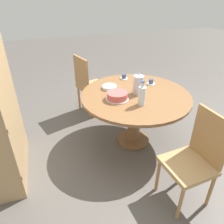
{
  "coord_description": "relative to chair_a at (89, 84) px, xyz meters",
  "views": [
    {
      "loc": [
        -2.24,
        1.04,
        1.94
      ],
      "look_at": [
        0.0,
        0.31,
        0.52
      ],
      "focal_mm": 35.0,
      "sensor_mm": 36.0,
      "label": 1
    }
  ],
  "objects": [
    {
      "name": "ground_plane",
      "position": [
        -0.96,
        -0.39,
        -0.51
      ],
      "size": [
        14.0,
        14.0,
        0.0
      ],
      "primitive_type": "plane",
      "color": "#56514C"
    },
    {
      "name": "dining_table",
      "position": [
        -0.96,
        -0.39,
        0.08
      ],
      "size": [
        1.37,
        1.37,
        0.72
      ],
      "color": "brown",
      "rests_on": "ground_plane"
    },
    {
      "name": "chair_a",
      "position": [
        0.0,
        0.0,
        0.0
      ],
      "size": [
        0.53,
        0.53,
        0.97
      ],
      "rotation": [
        0.0,
        0.0,
        0.32
      ],
      "color": "#A87A47",
      "rests_on": "ground_plane"
    },
    {
      "name": "chair_b",
      "position": [
        -1.99,
        -0.56,
        0.0
      ],
      "size": [
        0.46,
        0.46,
        0.97
      ],
      "rotation": [
        0.0,
        0.0,
        3.24
      ],
      "color": "#A87A47",
      "rests_on": "ground_plane"
    },
    {
      "name": "coffee_pot",
      "position": [
        -0.95,
        -0.42,
        0.34
      ],
      "size": [
        0.13,
        0.13,
        0.27
      ],
      "color": "silver",
      "rests_on": "dining_table"
    },
    {
      "name": "water_bottle",
      "position": [
        -1.23,
        -0.34,
        0.33
      ],
      "size": [
        0.08,
        0.08,
        0.29
      ],
      "color": "silver",
      "rests_on": "dining_table"
    },
    {
      "name": "cake_main",
      "position": [
        -1.02,
        -0.12,
        0.26
      ],
      "size": [
        0.28,
        0.28,
        0.09
      ],
      "color": "silver",
      "rests_on": "dining_table"
    },
    {
      "name": "cup_a",
      "position": [
        -0.74,
        -0.71,
        0.24
      ],
      "size": [
        0.11,
        0.11,
        0.07
      ],
      "color": "white",
      "rests_on": "dining_table"
    },
    {
      "name": "cup_b",
      "position": [
        -0.44,
        -0.43,
        0.24
      ],
      "size": [
        0.11,
        0.11,
        0.07
      ],
      "color": "white",
      "rests_on": "dining_table"
    },
    {
      "name": "plate_stack",
      "position": [
        -0.7,
        -0.12,
        0.23
      ],
      "size": [
        0.19,
        0.19,
        0.04
      ],
      "color": "white",
      "rests_on": "dining_table"
    }
  ]
}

